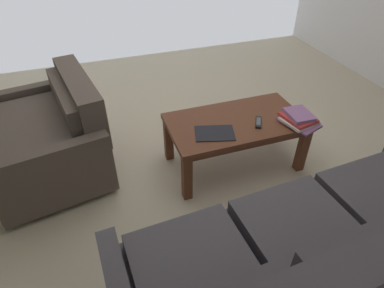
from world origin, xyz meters
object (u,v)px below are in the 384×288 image
(sofa_main, at_px, (312,264))
(book_stack, at_px, (299,119))
(loose_magazine, at_px, (215,133))
(tv_remote, at_px, (258,122))
(loveseat_near, at_px, (50,136))
(coffee_table, at_px, (236,127))

(sofa_main, distance_m, book_stack, 1.23)
(loose_magazine, bearing_deg, tv_remote, 108.37)
(loveseat_near, relative_size, tv_remote, 7.76)
(tv_remote, height_order, loose_magazine, tv_remote)
(loveseat_near, distance_m, book_stack, 2.04)
(sofa_main, xyz_separation_m, tv_remote, (-0.29, -1.17, 0.11))
(coffee_table, bearing_deg, tv_remote, 146.91)
(loveseat_near, distance_m, loose_magazine, 1.36)
(book_stack, distance_m, tv_remote, 0.32)
(coffee_table, distance_m, tv_remote, 0.20)
(loveseat_near, height_order, coffee_table, loveseat_near)
(coffee_table, height_order, tv_remote, tv_remote)
(book_stack, bearing_deg, loveseat_near, -18.39)
(sofa_main, bearing_deg, coffee_table, -96.36)
(loveseat_near, xyz_separation_m, loose_magazine, (-1.24, 0.56, 0.12))
(coffee_table, bearing_deg, book_stack, 156.44)
(coffee_table, relative_size, tv_remote, 7.00)
(book_stack, bearing_deg, tv_remote, -18.29)
(coffee_table, xyz_separation_m, loose_magazine, (0.24, 0.11, 0.07))
(coffee_table, bearing_deg, loose_magazine, 25.60)
(loveseat_near, distance_m, tv_remote, 1.72)
(sofa_main, relative_size, coffee_table, 1.88)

